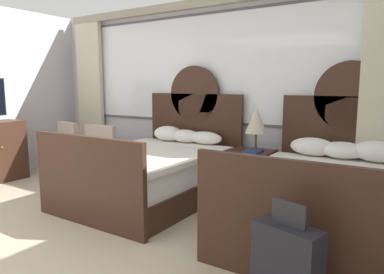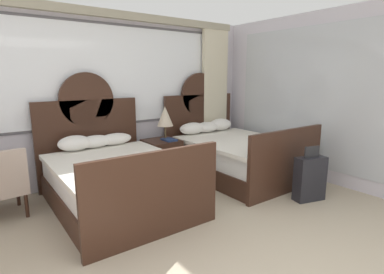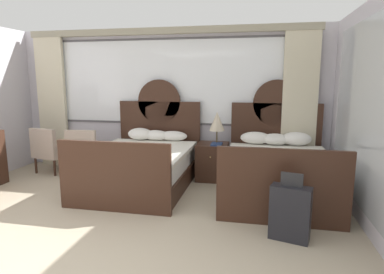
# 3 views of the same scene
# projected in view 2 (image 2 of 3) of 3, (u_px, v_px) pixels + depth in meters

# --- Properties ---
(wall_back_window) EXTENTS (5.93, 0.22, 2.70)m
(wall_back_window) POSITION_uv_depth(u_px,v_px,m) (93.00, 92.00, 4.75)
(wall_back_window) COLOR silver
(wall_back_window) RESTS_ON ground_plane
(wall_right_mirror) EXTENTS (0.08, 4.68, 2.70)m
(wall_right_mirror) POSITION_uv_depth(u_px,v_px,m) (338.00, 99.00, 4.67)
(wall_right_mirror) COLOR silver
(wall_right_mirror) RESTS_ON ground_plane
(bed_near_window) EXTENTS (1.57, 2.13, 1.75)m
(bed_near_window) POSITION_uv_depth(u_px,v_px,m) (115.00, 178.00, 4.03)
(bed_near_window) COLOR #382116
(bed_near_window) RESTS_ON ground_plane
(bed_near_mirror) EXTENTS (1.57, 2.13, 1.75)m
(bed_near_mirror) POSITION_uv_depth(u_px,v_px,m) (233.00, 153.00, 5.28)
(bed_near_mirror) COLOR #382116
(bed_near_mirror) RESTS_ON ground_plane
(nightstand_between_beds) EXTENTS (0.54, 0.56, 0.64)m
(nightstand_between_beds) POSITION_uv_depth(u_px,v_px,m) (162.00, 159.00, 5.14)
(nightstand_between_beds) COLOR #382116
(nightstand_between_beds) RESTS_ON ground_plane
(table_lamp_on_nightstand) EXTENTS (0.27, 0.27, 0.56)m
(table_lamp_on_nightstand) POSITION_uv_depth(u_px,v_px,m) (165.00, 117.00, 5.04)
(table_lamp_on_nightstand) COLOR brown
(table_lamp_on_nightstand) RESTS_ON nightstand_between_beds
(book_on_nightstand) EXTENTS (0.18, 0.26, 0.03)m
(book_on_nightstand) POSITION_uv_depth(u_px,v_px,m) (169.00, 140.00, 5.04)
(book_on_nightstand) COLOR navy
(book_on_nightstand) RESTS_ON nightstand_between_beds
(suitcase_on_floor) EXTENTS (0.46, 0.29, 0.77)m
(suitcase_on_floor) POSITION_uv_depth(u_px,v_px,m) (310.00, 178.00, 4.19)
(suitcase_on_floor) COLOR black
(suitcase_on_floor) RESTS_ON ground_plane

